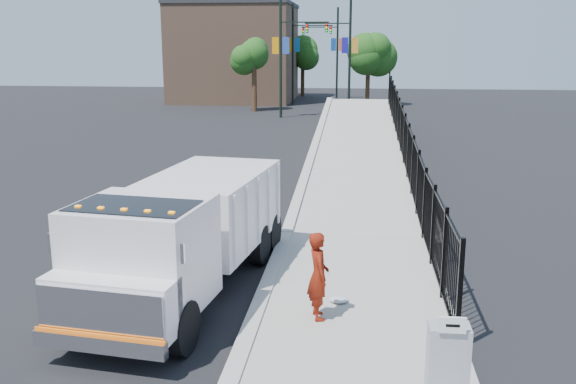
# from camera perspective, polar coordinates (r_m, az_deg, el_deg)

# --- Properties ---
(ground) EXTENTS (120.00, 120.00, 0.00)m
(ground) POSITION_cam_1_polar(r_m,az_deg,el_deg) (13.29, -2.07, -9.17)
(ground) COLOR black
(ground) RESTS_ON ground
(sidewalk) EXTENTS (3.55, 12.00, 0.12)m
(sidewalk) POSITION_cam_1_polar(r_m,az_deg,el_deg) (11.32, 6.35, -13.08)
(sidewalk) COLOR #9E998E
(sidewalk) RESTS_ON ground
(curb) EXTENTS (0.30, 12.00, 0.16)m
(curb) POSITION_cam_1_polar(r_m,az_deg,el_deg) (11.46, -3.56, -12.58)
(curb) COLOR #ADAAA3
(curb) RESTS_ON ground
(ramp) EXTENTS (3.95, 24.06, 3.19)m
(ramp) POSITION_cam_1_polar(r_m,az_deg,el_deg) (28.61, 6.82, 2.95)
(ramp) COLOR #9E998E
(ramp) RESTS_ON ground
(iron_fence) EXTENTS (0.10, 28.00, 1.80)m
(iron_fence) POSITION_cam_1_polar(r_m,az_deg,el_deg) (24.57, 10.26, 3.27)
(iron_fence) COLOR black
(iron_fence) RESTS_ON ground
(truck) EXTENTS (3.14, 7.29, 2.42)m
(truck) POSITION_cam_1_polar(r_m,az_deg,el_deg) (13.08, -9.33, -3.40)
(truck) COLOR black
(truck) RESTS_ON ground
(worker) EXTENTS (0.54, 0.68, 1.63)m
(worker) POSITION_cam_1_polar(r_m,az_deg,el_deg) (11.71, 2.71, -7.43)
(worker) COLOR maroon
(worker) RESTS_ON sidewalk
(utility_cabinet) EXTENTS (0.55, 0.40, 1.25)m
(utility_cabinet) POSITION_cam_1_polar(r_m,az_deg,el_deg) (9.27, 13.97, -14.96)
(utility_cabinet) COLOR gray
(utility_cabinet) RESTS_ON sidewalk
(arrow_sign) EXTENTS (0.35, 0.04, 0.22)m
(arrow_sign) POSITION_cam_1_polar(r_m,az_deg,el_deg) (8.75, 14.43, -11.38)
(arrow_sign) COLOR white
(arrow_sign) RESTS_ON utility_cabinet
(debris) EXTENTS (0.38, 0.38, 0.09)m
(debris) POSITION_cam_1_polar(r_m,az_deg,el_deg) (12.70, 4.53, -9.48)
(debris) COLOR silver
(debris) RESTS_ON sidewalk
(light_pole_0) EXTENTS (3.78, 0.22, 8.00)m
(light_pole_0) POSITION_cam_1_polar(r_m,az_deg,el_deg) (43.77, -0.25, 12.32)
(light_pole_0) COLOR black
(light_pole_0) RESTS_ON ground
(light_pole_1) EXTENTS (3.78, 0.22, 8.00)m
(light_pole_1) POSITION_cam_1_polar(r_m,az_deg,el_deg) (46.51, 5.13, 12.32)
(light_pole_1) COLOR black
(light_pole_1) RESTS_ON ground
(light_pole_2) EXTENTS (3.77, 0.22, 8.00)m
(light_pole_2) POSITION_cam_1_polar(r_m,az_deg,el_deg) (52.97, 0.77, 12.48)
(light_pole_2) COLOR black
(light_pole_2) RESTS_ON ground
(light_pole_3) EXTENTS (3.78, 0.22, 8.00)m
(light_pole_3) POSITION_cam_1_polar(r_m,az_deg,el_deg) (58.51, 4.10, 12.52)
(light_pole_3) COLOR black
(light_pole_3) RESTS_ON ground
(tree_0) EXTENTS (2.28, 2.28, 5.14)m
(tree_0) POSITION_cam_1_polar(r_m,az_deg,el_deg) (47.77, -3.04, 11.84)
(tree_0) COLOR #382314
(tree_0) RESTS_ON ground
(tree_1) EXTENTS (2.81, 2.81, 5.40)m
(tree_1) POSITION_cam_1_polar(r_m,az_deg,el_deg) (52.33, 7.16, 11.92)
(tree_1) COLOR #382314
(tree_1) RESTS_ON ground
(tree_2) EXTENTS (2.86, 2.86, 5.43)m
(tree_2) POSITION_cam_1_polar(r_m,az_deg,el_deg) (61.44, 1.32, 12.20)
(tree_2) COLOR #382314
(tree_2) RESTS_ON ground
(building) EXTENTS (10.00, 10.00, 8.00)m
(building) POSITION_cam_1_polar(r_m,az_deg,el_deg) (57.20, -4.71, 12.13)
(building) COLOR #8C664C
(building) RESTS_ON ground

